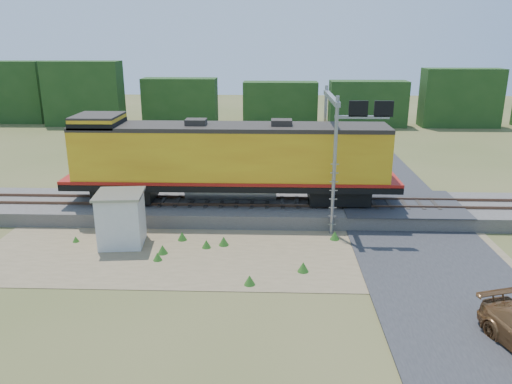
{
  "coord_description": "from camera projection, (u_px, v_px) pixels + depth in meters",
  "views": [
    {
      "loc": [
        -0.59,
        -22.24,
        10.32
      ],
      "look_at": [
        -1.47,
        3.0,
        2.4
      ],
      "focal_mm": 35.0,
      "sensor_mm": 36.0,
      "label": 1
    }
  ],
  "objects": [
    {
      "name": "road",
      "position": [
        425.0,
        252.0,
        24.72
      ],
      "size": [
        7.0,
        66.0,
        0.86
      ],
      "color": "#38383A",
      "rests_on": "ground"
    },
    {
      "name": "rails",
      "position": [
        282.0,
        202.0,
        29.73
      ],
      "size": [
        70.0,
        1.54,
        0.16
      ],
      "color": "brown",
      "rests_on": "ballast"
    },
    {
      "name": "locomotive",
      "position": [
        226.0,
        159.0,
        29.07
      ],
      "size": [
        19.57,
        2.98,
        5.05
      ],
      "color": "black",
      "rests_on": "rails"
    },
    {
      "name": "shed",
      "position": [
        121.0,
        219.0,
        25.45
      ],
      "size": [
        2.57,
        2.57,
        2.78
      ],
      "rotation": [
        0.0,
        0.0,
        0.1
      ],
      "color": "silver",
      "rests_on": "ground"
    },
    {
      "name": "ballast",
      "position": [
        282.0,
        209.0,
        29.87
      ],
      "size": [
        70.0,
        5.0,
        0.8
      ],
      "primitive_type": "cube",
      "color": "slate",
      "rests_on": "ground"
    },
    {
      "name": "tree_line_north",
      "position": [
        278.0,
        99.0,
        59.59
      ],
      "size": [
        130.0,
        3.0,
        6.5
      ],
      "color": "#1C3C15",
      "rests_on": "ground"
    },
    {
      "name": "ground",
      "position": [
        284.0,
        258.0,
        24.27
      ],
      "size": [
        140.0,
        140.0,
        0.0
      ],
      "primitive_type": "plane",
      "color": "#475123",
      "rests_on": "ground"
    },
    {
      "name": "weed_clumps",
      "position": [
        213.0,
        256.0,
        24.48
      ],
      "size": [
        15.0,
        6.2,
        0.56
      ],
      "primitive_type": null,
      "color": "#2B631C",
      "rests_on": "ground"
    },
    {
      "name": "signal_gantry",
      "position": [
        338.0,
        126.0,
        27.58
      ],
      "size": [
        2.95,
        6.2,
        7.45
      ],
      "color": "gray",
      "rests_on": "ground"
    },
    {
      "name": "dirt_shoulder",
      "position": [
        244.0,
        253.0,
        24.81
      ],
      "size": [
        26.0,
        8.0,
        0.03
      ],
      "primitive_type": "cube",
      "color": "#8C7754",
      "rests_on": "ground"
    }
  ]
}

